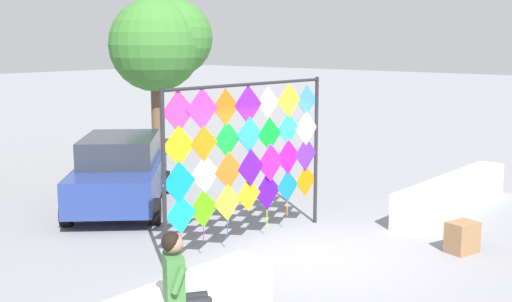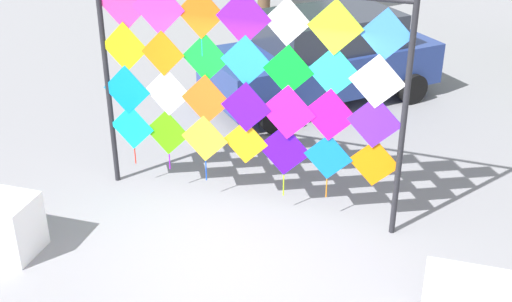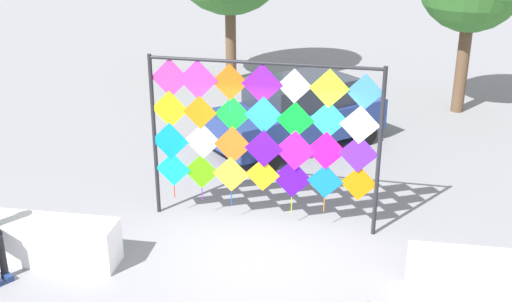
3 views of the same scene
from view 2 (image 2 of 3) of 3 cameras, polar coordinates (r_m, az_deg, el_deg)
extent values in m
plane|color=gray|center=(7.76, -2.68, -9.92)|extent=(120.00, 120.00, 0.00)
cylinder|color=#232328|center=(9.05, -12.52, 5.68)|extent=(0.07, 0.07, 2.92)
cylinder|color=#232328|center=(7.81, 12.42, 2.20)|extent=(0.07, 0.07, 2.92)
cube|color=#12E0F0|center=(9.11, -10.49, 2.00)|extent=(0.64, 0.05, 0.64)
cylinder|color=red|center=(9.30, -10.23, -0.41)|extent=(0.02, 0.02, 0.23)
cube|color=#50D00D|center=(8.89, -7.55, 1.57)|extent=(0.64, 0.05, 0.64)
cylinder|color=#9E16E5|center=(9.10, -7.36, -0.88)|extent=(0.02, 0.02, 0.23)
cube|color=gold|center=(8.66, -4.40, 1.06)|extent=(0.65, 0.05, 0.65)
cylinder|color=blue|center=(8.88, -4.27, -1.66)|extent=(0.02, 0.02, 0.29)
cube|color=#F4A215|center=(8.47, -0.91, 0.77)|extent=(0.61, 0.04, 0.61)
cube|color=#460CE7|center=(8.34, 2.40, 0.08)|extent=(0.70, 0.05, 0.70)
cylinder|color=#AEE516|center=(8.59, 2.36, -2.89)|extent=(0.02, 0.02, 0.31)
cube|color=blue|center=(8.20, 6.14, -0.49)|extent=(0.61, 0.04, 0.61)
cylinder|color=orange|center=(8.42, 6.01, -3.13)|extent=(0.02, 0.02, 0.27)
cube|color=orange|center=(8.11, 9.99, -1.00)|extent=(0.62, 0.05, 0.62)
cube|color=#0A8BDC|center=(8.91, -10.94, 5.09)|extent=(0.68, 0.05, 0.68)
cube|color=white|center=(8.64, -7.52, 4.98)|extent=(0.65, 0.05, 0.65)
cube|color=orange|center=(8.42, -4.29, 4.37)|extent=(0.67, 0.05, 0.67)
cube|color=#4D0ECD|center=(8.23, -0.85, 3.74)|extent=(0.66, 0.05, 0.66)
cube|color=#DA17D7|center=(8.07, 2.71, 3.29)|extent=(0.71, 0.05, 0.71)
cube|color=#EA119B|center=(7.94, 6.28, 3.06)|extent=(0.67, 0.05, 0.67)
cube|color=#5D21E6|center=(7.86, 10.02, 2.42)|extent=(0.66, 0.05, 0.66)
cube|color=#D2CD12|center=(8.72, -11.09, 8.64)|extent=(0.66, 0.05, 0.66)
cylinder|color=#161CE5|center=(8.88, -10.79, 5.77)|extent=(0.02, 0.02, 0.29)
cube|color=orange|center=(8.47, -7.95, 8.22)|extent=(0.59, 0.04, 0.59)
cube|color=#11CC2D|center=(8.25, -4.32, 7.89)|extent=(0.63, 0.05, 0.63)
cylinder|color=#E516C5|center=(8.43, -4.18, 4.78)|extent=(0.02, 0.02, 0.35)
cube|color=#1F81E0|center=(8.04, -0.87, 7.65)|extent=(0.65, 0.05, 0.65)
cylinder|color=orange|center=(8.21, -0.83, 4.62)|extent=(0.02, 0.02, 0.28)
cube|color=#09D224|center=(7.89, 2.75, 6.85)|extent=(0.63, 0.05, 0.63)
cube|color=#23CCB4|center=(7.75, 6.61, 6.69)|extent=(0.63, 0.05, 0.63)
cylinder|color=red|center=(7.92, 6.46, 3.79)|extent=(0.02, 0.02, 0.23)
cube|color=white|center=(7.66, 10.26, 5.83)|extent=(0.65, 0.05, 0.65)
cube|color=#ED3597|center=(8.57, -11.20, 12.11)|extent=(0.68, 0.05, 0.68)
cylinder|color=#16E577|center=(8.71, -10.89, 9.14)|extent=(0.02, 0.02, 0.26)
cube|color=#D233E0|center=(8.32, -8.28, 11.92)|extent=(0.69, 0.05, 0.69)
cylinder|color=#28E516|center=(8.47, -8.03, 8.76)|extent=(0.02, 0.02, 0.28)
cube|color=orange|center=(8.10, -4.75, 11.60)|extent=(0.63, 0.05, 0.63)
cylinder|color=#169BE5|center=(8.23, -4.61, 8.78)|extent=(0.02, 0.02, 0.22)
cube|color=#7819E4|center=(7.89, -1.08, 11.27)|extent=(0.69, 0.05, 0.69)
cylinder|color=#85E516|center=(8.04, -1.03, 8.10)|extent=(0.02, 0.02, 0.24)
cube|color=white|center=(7.73, 2.66, 10.93)|extent=(0.57, 0.04, 0.57)
cube|color=#B0DD27|center=(7.58, 6.75, 10.42)|extent=(0.65, 0.05, 0.65)
cube|color=#3A88F3|center=(7.50, 10.98, 9.70)|extent=(0.60, 0.04, 0.60)
cube|color=navy|center=(11.95, 5.52, 7.22)|extent=(4.12, 4.02, 0.72)
cube|color=#282D38|center=(11.82, 6.27, 10.28)|extent=(2.69, 2.66, 0.58)
cylinder|color=black|center=(10.75, 1.59, 2.94)|extent=(0.54, 0.52, 0.54)
cylinder|color=black|center=(12.18, -2.23, 5.92)|extent=(0.54, 0.52, 0.54)
cylinder|color=black|center=(12.19, 13.12, 5.21)|extent=(0.54, 0.52, 0.54)
cylinder|color=black|center=(13.47, 8.55, 7.74)|extent=(0.54, 0.52, 0.54)
camera|label=1|loc=(11.05, -73.20, 2.45)|focal=46.12mm
camera|label=3|loc=(2.75, -145.90, -9.32)|focal=44.26mm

